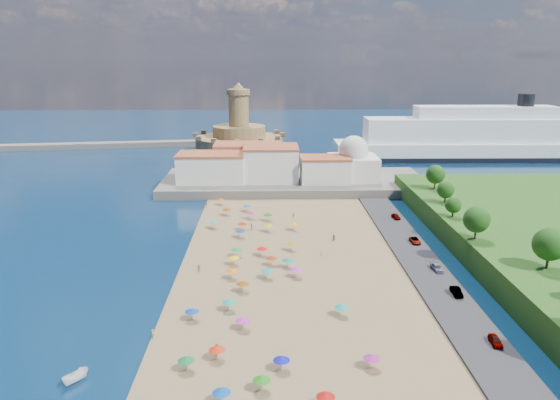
{
  "coord_description": "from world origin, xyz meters",
  "views": [
    {
      "loc": [
        0.78,
        -110.76,
        44.11
      ],
      "look_at": [
        4.0,
        25.0,
        8.0
      ],
      "focal_mm": 35.0,
      "sensor_mm": 36.0,
      "label": 1
    }
  ],
  "objects": [
    {
      "name": "ground",
      "position": [
        0.0,
        0.0,
        0.0
      ],
      "size": [
        700.0,
        700.0,
        0.0
      ],
      "primitive_type": "plane",
      "color": "#071938",
      "rests_on": "ground"
    },
    {
      "name": "terrace",
      "position": [
        10.0,
        73.0,
        1.5
      ],
      "size": [
        90.0,
        36.0,
        3.0
      ],
      "primitive_type": "cube",
      "color": "#59544C",
      "rests_on": "ground"
    },
    {
      "name": "jetty",
      "position": [
        -12.0,
        108.0,
        1.2
      ],
      "size": [
        18.0,
        70.0,
        2.4
      ],
      "primitive_type": "cube",
      "color": "#59544C",
      "rests_on": "ground"
    },
    {
      "name": "breakwater",
      "position": [
        -110.0,
        153.0,
        1.3
      ],
      "size": [
        199.03,
        34.77,
        2.6
      ],
      "primitive_type": "cube",
      "rotation": [
        0.0,
        0.0,
        0.14
      ],
      "color": "#59544C",
      "rests_on": "ground"
    },
    {
      "name": "waterfront_buildings",
      "position": [
        -3.05,
        73.64,
        7.88
      ],
      "size": [
        57.0,
        29.0,
        11.0
      ],
      "color": "silver",
      "rests_on": "terrace"
    },
    {
      "name": "domed_building",
      "position": [
        30.0,
        71.0,
        8.97
      ],
      "size": [
        16.0,
        16.0,
        15.0
      ],
      "color": "silver",
      "rests_on": "terrace"
    },
    {
      "name": "fortress",
      "position": [
        -12.0,
        138.0,
        6.68
      ],
      "size": [
        40.0,
        40.0,
        32.4
      ],
      "color": "#98744C",
      "rests_on": "ground"
    },
    {
      "name": "cruise_ship",
      "position": [
        94.73,
        123.03,
        8.34
      ],
      "size": [
        129.27,
        20.41,
        28.18
      ],
      "color": "black",
      "rests_on": "ground"
    },
    {
      "name": "beach_parasols",
      "position": [
        -1.89,
        -12.05,
        2.15
      ],
      "size": [
        32.42,
        118.13,
        2.2
      ],
      "color": "gray",
      "rests_on": "beach"
    },
    {
      "name": "beachgoers",
      "position": [
        -0.32,
        -5.46,
        1.12
      ],
      "size": [
        35.4,
        104.21,
        1.89
      ],
      "color": "tan",
      "rests_on": "beach"
    },
    {
      "name": "parked_cars",
      "position": [
        36.0,
        -1.56,
        1.34
      ],
      "size": [
        2.18,
        71.32,
        1.37
      ],
      "color": "gray",
      "rests_on": "promenade"
    },
    {
      "name": "hillside_trees",
      "position": [
        48.34,
        -8.13,
        10.19
      ],
      "size": [
        12.98,
        108.42,
        7.8
      ],
      "color": "#382314",
      "rests_on": "hillside"
    }
  ]
}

